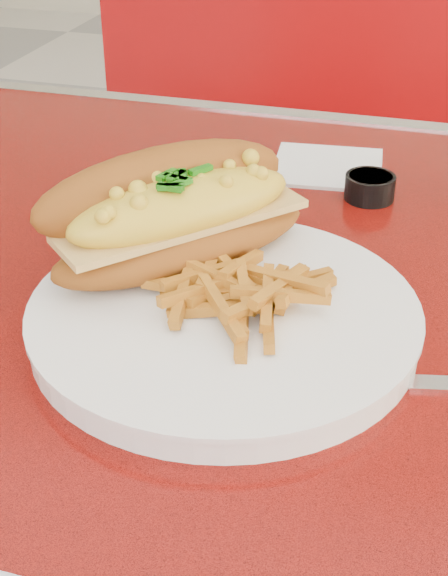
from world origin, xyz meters
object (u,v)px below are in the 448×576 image
(booth_bench_far, at_px, (357,278))
(fork, at_px, (233,251))
(sauce_cup_right, at_px, (370,186))
(mac_hoagie, at_px, (176,212))
(dinner_plate, at_px, (224,317))
(sauce_cup_left, at_px, (127,178))
(gravy_ramekin, at_px, (207,184))
(diner_table, at_px, (273,397))

(booth_bench_far, xyz_separation_m, fork, (-0.03, -0.84, 0.50))
(sauce_cup_right, bearing_deg, mac_hoagie, -123.23)
(dinner_plate, height_order, sauce_cup_left, sauce_cup_left)
(gravy_ramekin, height_order, sauce_cup_right, gravy_ramekin)
(mac_hoagie, xyz_separation_m, fork, (0.04, 0.03, -0.05))
(fork, bearing_deg, sauce_cup_right, -19.92)
(diner_table, bearing_deg, dinner_plate, -98.09)
(diner_table, height_order, mac_hoagie, mac_hoagie)
(sauce_cup_left, xyz_separation_m, sauce_cup_right, (0.26, 0.06, -0.00))
(diner_table, relative_size, sauce_cup_left, 16.03)
(dinner_plate, bearing_deg, fork, 101.02)
(sauce_cup_right, bearing_deg, fork, -117.14)
(mac_hoagie, bearing_deg, sauce_cup_left, 76.90)
(diner_table, bearing_deg, sauce_cup_left, 151.38)
(gravy_ramekin, bearing_deg, fork, -63.20)
(gravy_ramekin, xyz_separation_m, sauce_cup_right, (0.16, 0.06, -0.01))
(diner_table, xyz_separation_m, fork, (-0.03, -0.03, 0.18))
(dinner_plate, distance_m, sauce_cup_left, 0.29)
(diner_table, distance_m, mac_hoagie, 0.25)
(booth_bench_far, distance_m, sauce_cup_left, 0.89)
(dinner_plate, relative_size, sauce_cup_right, 5.76)
(dinner_plate, distance_m, mac_hoagie, 0.10)
(sauce_cup_left, distance_m, sauce_cup_right, 0.26)
(diner_table, bearing_deg, mac_hoagie, -144.37)
(mac_hoagie, bearing_deg, dinner_plate, -94.59)
(booth_bench_far, xyz_separation_m, dinner_plate, (-0.02, -0.93, 0.50))
(diner_table, height_order, fork, fork)
(sauce_cup_left, bearing_deg, mac_hoagie, -54.96)
(booth_bench_far, height_order, mac_hoagie, booth_bench_far)
(booth_bench_far, distance_m, fork, 0.98)
(sauce_cup_right, bearing_deg, sauce_cup_left, -167.82)
(booth_bench_far, relative_size, fork, 8.33)
(diner_table, relative_size, mac_hoagie, 4.80)
(diner_table, xyz_separation_m, sauce_cup_right, (0.06, 0.16, 0.18))
(dinner_plate, height_order, sauce_cup_right, sauce_cup_right)
(mac_hoagie, distance_m, sauce_cup_right, 0.26)
(dinner_plate, relative_size, sauce_cup_left, 4.92)
(fork, relative_size, sauce_cup_left, 1.88)
(booth_bench_far, relative_size, dinner_plate, 3.18)
(gravy_ramekin, xyz_separation_m, sauce_cup_left, (-0.09, 0.01, -0.01))
(diner_table, height_order, sauce_cup_right, sauce_cup_right)
(booth_bench_far, bearing_deg, sauce_cup_right, -84.47)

